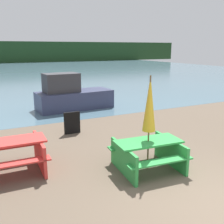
{
  "coord_description": "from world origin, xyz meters",
  "views": [
    {
      "loc": [
        -3.76,
        -2.89,
        2.86
      ],
      "look_at": [
        -0.11,
        4.39,
        0.85
      ],
      "focal_mm": 42.0,
      "sensor_mm": 36.0,
      "label": 1
    }
  ],
  "objects_px": {
    "umbrella_gold": "(150,104)",
    "boat": "(72,96)",
    "picnic_table_green": "(148,152)",
    "signboard": "(72,123)",
    "picnic_table_red": "(7,154)"
  },
  "relations": [
    {
      "from": "picnic_table_green",
      "to": "boat",
      "type": "xyz_separation_m",
      "value": [
        0.38,
        6.95,
        0.2
      ]
    },
    {
      "from": "picnic_table_green",
      "to": "signboard",
      "type": "height_order",
      "value": "signboard"
    },
    {
      "from": "picnic_table_red",
      "to": "boat",
      "type": "height_order",
      "value": "boat"
    },
    {
      "from": "picnic_table_red",
      "to": "signboard",
      "type": "height_order",
      "value": "picnic_table_red"
    },
    {
      "from": "umbrella_gold",
      "to": "boat",
      "type": "height_order",
      "value": "umbrella_gold"
    },
    {
      "from": "picnic_table_green",
      "to": "picnic_table_red",
      "type": "height_order",
      "value": "picnic_table_red"
    },
    {
      "from": "umbrella_gold",
      "to": "signboard",
      "type": "distance_m",
      "value": 3.7
    },
    {
      "from": "picnic_table_red",
      "to": "umbrella_gold",
      "type": "bearing_deg",
      "value": -22.9
    },
    {
      "from": "picnic_table_green",
      "to": "umbrella_gold",
      "type": "height_order",
      "value": "umbrella_gold"
    },
    {
      "from": "picnic_table_green",
      "to": "umbrella_gold",
      "type": "distance_m",
      "value": 1.17
    },
    {
      "from": "picnic_table_red",
      "to": "picnic_table_green",
      "type": "bearing_deg",
      "value": -22.9
    },
    {
      "from": "picnic_table_green",
      "to": "picnic_table_red",
      "type": "relative_size",
      "value": 0.94
    },
    {
      "from": "umbrella_gold",
      "to": "boat",
      "type": "distance_m",
      "value": 7.03
    },
    {
      "from": "picnic_table_green",
      "to": "signboard",
      "type": "xyz_separation_m",
      "value": [
        -0.77,
        3.41,
        -0.06
      ]
    },
    {
      "from": "boat",
      "to": "signboard",
      "type": "xyz_separation_m",
      "value": [
        -1.15,
        -3.54,
        -0.26
      ]
    }
  ]
}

